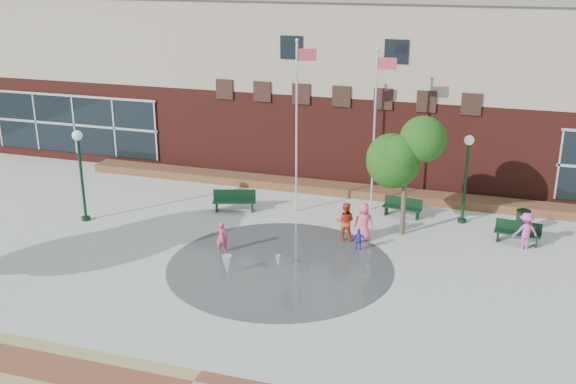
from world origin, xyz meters
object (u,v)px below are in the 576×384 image
(flagpole_right, at_px, (376,122))
(bench_left, at_px, (234,205))
(trash_can, at_px, (523,221))
(flagpole_left, at_px, (298,119))
(child_splash, at_px, (222,237))

(flagpole_right, xyz_separation_m, bench_left, (-5.87, -2.12, -3.75))
(bench_left, height_order, trash_can, bench_left)
(bench_left, bearing_deg, flagpole_right, 2.38)
(flagpole_left, height_order, flagpole_right, flagpole_left)
(flagpole_left, xyz_separation_m, trash_can, (9.64, 0.56, -3.79))
(trash_can, bearing_deg, flagpole_left, -176.68)
(trash_can, relative_size, child_splash, 0.75)
(child_splash, bearing_deg, flagpole_left, -124.27)
(flagpole_right, height_order, bench_left, flagpole_right)
(flagpole_left, height_order, child_splash, flagpole_left)
(flagpole_right, height_order, trash_can, flagpole_right)
(flagpole_left, bearing_deg, trash_can, -16.67)
(bench_left, relative_size, trash_can, 2.09)
(flagpole_right, xyz_separation_m, child_splash, (-4.67, -6.45, -3.43))
(flagpole_right, distance_m, bench_left, 7.28)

